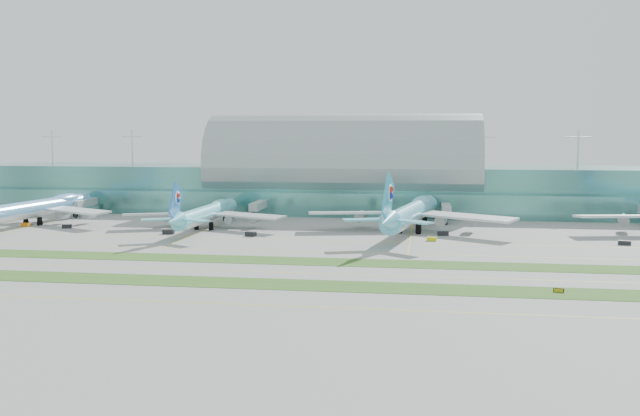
% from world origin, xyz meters
% --- Properties ---
extents(ground, '(700.00, 700.00, 0.00)m').
position_xyz_m(ground, '(0.00, 0.00, 0.00)').
color(ground, gray).
rests_on(ground, ground).
extents(terminal, '(340.00, 69.10, 36.00)m').
position_xyz_m(terminal, '(0.01, 128.79, 14.23)').
color(terminal, '#3D7A75').
rests_on(terminal, ground).
extents(grass_strip_near, '(420.00, 12.00, 0.08)m').
position_xyz_m(grass_strip_near, '(0.00, -28.00, 0.04)').
color(grass_strip_near, '#2D591E').
rests_on(grass_strip_near, ground).
extents(grass_strip_far, '(420.00, 12.00, 0.08)m').
position_xyz_m(grass_strip_far, '(0.00, 2.00, 0.04)').
color(grass_strip_far, '#2D591E').
rests_on(grass_strip_far, ground).
extents(taxiline_a, '(420.00, 0.35, 0.01)m').
position_xyz_m(taxiline_a, '(0.00, -48.00, 0.01)').
color(taxiline_a, yellow).
rests_on(taxiline_a, ground).
extents(taxiline_b, '(420.00, 0.35, 0.01)m').
position_xyz_m(taxiline_b, '(0.00, -14.00, 0.01)').
color(taxiline_b, yellow).
rests_on(taxiline_b, ground).
extents(taxiline_c, '(420.00, 0.35, 0.01)m').
position_xyz_m(taxiline_c, '(0.00, 18.00, 0.01)').
color(taxiline_c, yellow).
rests_on(taxiline_c, ground).
extents(taxiline_d, '(420.00, 0.35, 0.01)m').
position_xyz_m(taxiline_d, '(0.00, 40.00, 0.01)').
color(taxiline_d, yellow).
rests_on(taxiline_d, ground).
extents(airliner_a, '(67.20, 76.67, 21.09)m').
position_xyz_m(airliner_a, '(-110.95, 66.50, 6.51)').
color(airliner_a, '#68AAE5').
rests_on(airliner_a, ground).
extents(airliner_b, '(61.63, 69.87, 19.25)m').
position_xyz_m(airliner_b, '(-42.92, 62.82, 5.94)').
color(airliner_b, '#6BDFED').
rests_on(airliner_b, ground).
extents(airliner_c, '(73.00, 83.77, 23.15)m').
position_xyz_m(airliner_c, '(31.32, 64.99, 7.14)').
color(airliner_c, '#6CD3EE').
rests_on(airliner_c, ground).
extents(gse_a, '(2.98, 1.75, 1.42)m').
position_xyz_m(gse_a, '(-111.46, 57.27, 0.71)').
color(gse_a, orange).
rests_on(gse_a, ground).
extents(gse_b, '(3.77, 2.81, 1.37)m').
position_xyz_m(gse_b, '(-94.00, 55.36, 0.68)').
color(gse_b, black).
rests_on(gse_b, ground).
extents(gse_c, '(3.94, 2.25, 1.59)m').
position_xyz_m(gse_c, '(-51.84, 46.65, 0.79)').
color(gse_c, black).
rests_on(gse_c, ground).
extents(gse_d, '(3.94, 2.58, 1.54)m').
position_xyz_m(gse_d, '(-22.34, 45.70, 0.77)').
color(gse_d, black).
rests_on(gse_d, ground).
extents(gse_e, '(3.37, 2.12, 1.25)m').
position_xyz_m(gse_e, '(38.29, 44.31, 0.62)').
color(gse_e, yellow).
rests_on(gse_e, ground).
extents(gse_f, '(3.88, 2.73, 1.47)m').
position_xyz_m(gse_f, '(42.14, 56.85, 0.73)').
color(gse_f, black).
rests_on(gse_f, ground).
extents(gse_g, '(3.92, 2.40, 1.38)m').
position_xyz_m(gse_g, '(97.81, 44.82, 0.69)').
color(gse_g, black).
rests_on(gse_g, ground).
extents(taxiway_sign_east, '(2.25, 0.94, 0.97)m').
position_xyz_m(taxiway_sign_east, '(65.41, -26.99, 0.48)').
color(taxiway_sign_east, black).
rests_on(taxiway_sign_east, ground).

